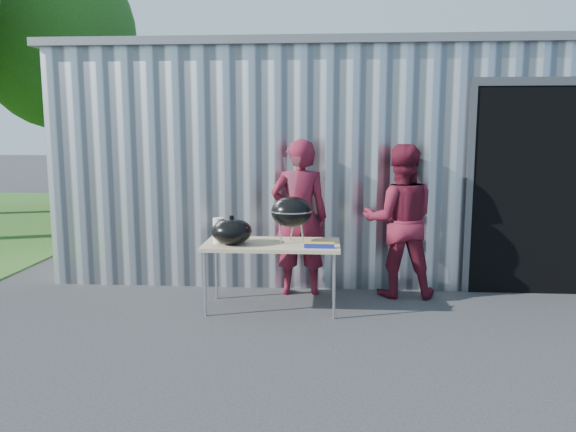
# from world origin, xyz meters

# --- Properties ---
(ground) EXTENTS (80.00, 80.00, 0.00)m
(ground) POSITION_xyz_m (0.00, 0.00, 0.00)
(ground) COLOR #2C2C2F
(building) EXTENTS (8.20, 6.20, 3.10)m
(building) POSITION_xyz_m (0.92, 4.59, 1.54)
(building) COLOR silver
(building) RESTS_ON ground
(tree_far) EXTENTS (3.98, 3.98, 6.59)m
(tree_far) POSITION_xyz_m (-6.50, 9.00, 4.29)
(tree_far) COLOR #442D19
(tree_far) RESTS_ON ground
(folding_table) EXTENTS (1.50, 0.75, 0.75)m
(folding_table) POSITION_xyz_m (-0.26, 0.88, 0.71)
(folding_table) COLOR tan
(folding_table) RESTS_ON ground
(kettle_grill) EXTENTS (0.46, 0.46, 0.94)m
(kettle_grill) POSITION_xyz_m (-0.05, 0.92, 1.17)
(kettle_grill) COLOR black
(kettle_grill) RESTS_ON folding_table
(grill_lid) EXTENTS (0.44, 0.44, 0.32)m
(grill_lid) POSITION_xyz_m (-0.69, 0.78, 0.89)
(grill_lid) COLOR black
(grill_lid) RESTS_ON folding_table
(paper_towels) EXTENTS (0.12, 0.12, 0.28)m
(paper_towels) POSITION_xyz_m (-0.85, 0.83, 0.89)
(paper_towels) COLOR white
(paper_towels) RESTS_ON folding_table
(white_tub) EXTENTS (0.20, 0.15, 0.10)m
(white_tub) POSITION_xyz_m (-0.81, 1.08, 0.80)
(white_tub) COLOR white
(white_tub) RESTS_ON folding_table
(foil_box) EXTENTS (0.32, 0.05, 0.06)m
(foil_box) POSITION_xyz_m (0.27, 0.63, 0.78)
(foil_box) COLOR #181E9F
(foil_box) RESTS_ON folding_table
(person_cook) EXTENTS (0.73, 0.52, 1.88)m
(person_cook) POSITION_xyz_m (0.02, 1.48, 0.94)
(person_cook) COLOR maroon
(person_cook) RESTS_ON ground
(person_bystander) EXTENTS (0.90, 0.71, 1.83)m
(person_bystander) POSITION_xyz_m (1.22, 1.50, 0.91)
(person_bystander) COLOR maroon
(person_bystander) RESTS_ON ground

